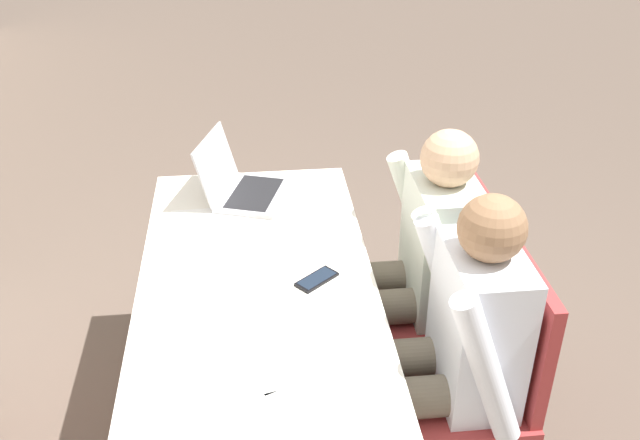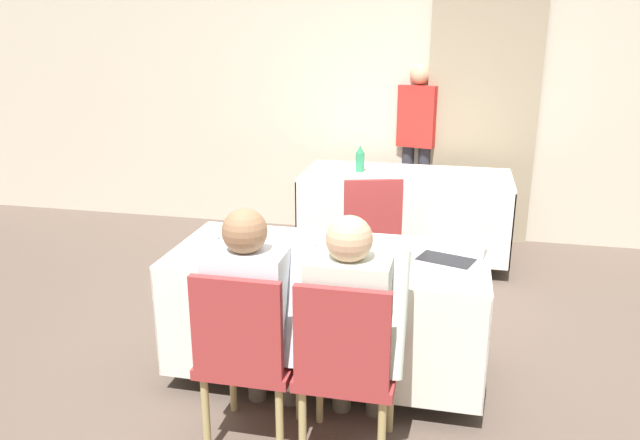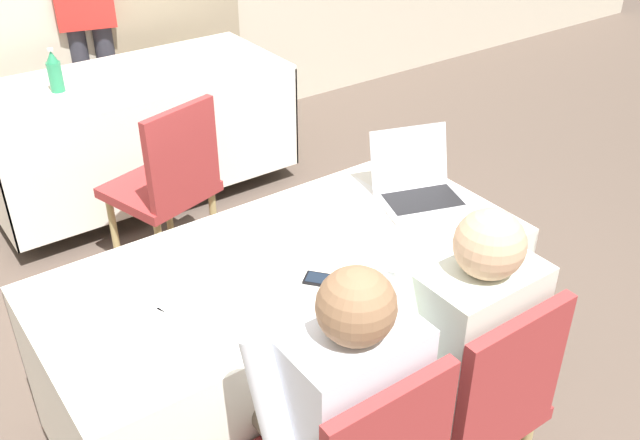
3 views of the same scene
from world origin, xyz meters
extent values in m
plane|color=brown|center=(0.00, 0.00, 0.00)|extent=(24.00, 24.00, 0.00)
cube|color=beige|center=(0.00, 2.68, 1.35)|extent=(12.00, 0.06, 2.70)
cube|color=gray|center=(0.84, 2.62, 1.33)|extent=(0.95, 0.04, 2.65)
cube|color=white|center=(0.00, 0.00, 0.73)|extent=(1.70, 0.78, 0.02)
cube|color=white|center=(0.00, -0.39, 0.42)|extent=(1.70, 0.01, 0.61)
cube|color=white|center=(0.00, 0.39, 0.42)|extent=(1.70, 0.01, 0.61)
cube|color=white|center=(-0.84, 0.00, 0.42)|extent=(0.01, 0.78, 0.61)
cube|color=white|center=(0.84, 0.00, 0.42)|extent=(0.01, 0.78, 0.61)
cylinder|color=#333333|center=(0.00, 0.00, 0.06)|extent=(0.06, 0.06, 0.11)
cube|color=white|center=(0.25, 1.96, 0.73)|extent=(1.70, 0.78, 0.02)
cube|color=white|center=(0.25, 1.57, 0.42)|extent=(1.70, 0.01, 0.61)
cube|color=white|center=(0.25, 2.34, 0.42)|extent=(1.70, 0.01, 0.61)
cube|color=white|center=(-0.59, 1.96, 0.42)|extent=(0.01, 0.78, 0.61)
cube|color=white|center=(1.09, 1.96, 0.42)|extent=(0.01, 0.78, 0.61)
cylinder|color=#333333|center=(0.25, 1.96, 0.06)|extent=(0.06, 0.06, 0.11)
cube|color=#B7B7BC|center=(0.62, -0.01, 0.75)|extent=(0.38, 0.33, 0.02)
cube|color=black|center=(0.62, -0.01, 0.76)|extent=(0.32, 0.25, 0.00)
cube|color=#B7B7BC|center=(0.67, 0.14, 0.87)|extent=(0.33, 0.17, 0.23)
cube|color=black|center=(0.67, 0.14, 0.87)|extent=(0.29, 0.14, 0.20)
cube|color=black|center=(0.03, -0.20, 0.75)|extent=(0.14, 0.16, 0.01)
cube|color=#192333|center=(0.03, -0.20, 0.75)|extent=(0.13, 0.14, 0.00)
cube|color=white|center=(0.45, 0.16, 0.74)|extent=(0.22, 0.30, 0.00)
cube|color=white|center=(-0.57, -0.07, 0.74)|extent=(0.27, 0.34, 0.00)
cube|color=white|center=(-0.33, -0.10, 0.74)|extent=(0.31, 0.35, 0.00)
cylinder|color=#288456|center=(-0.14, 1.97, 0.82)|extent=(0.07, 0.07, 0.16)
cone|color=#288456|center=(-0.14, 1.97, 0.93)|extent=(0.06, 0.06, 0.06)
cylinder|color=silver|center=(-0.14, 1.97, 0.97)|extent=(0.03, 0.03, 0.01)
cylinder|color=tan|center=(-0.05, -0.44, 0.20)|extent=(0.04, 0.04, 0.41)
cylinder|color=tan|center=(-0.40, -0.44, 0.20)|extent=(0.04, 0.04, 0.41)
cylinder|color=tan|center=(-0.05, -0.80, 0.20)|extent=(0.04, 0.04, 0.41)
cylinder|color=tan|center=(-0.40, -0.80, 0.20)|extent=(0.04, 0.04, 0.41)
cube|color=#9E3333|center=(-0.23, -0.62, 0.43)|extent=(0.44, 0.44, 0.05)
cube|color=#9E3333|center=(-0.23, -0.82, 0.68)|extent=(0.40, 0.04, 0.45)
cylinder|color=tan|center=(0.40, -0.44, 0.20)|extent=(0.04, 0.04, 0.41)
cylinder|color=tan|center=(0.05, -0.44, 0.20)|extent=(0.04, 0.04, 0.41)
cylinder|color=tan|center=(0.40, -0.80, 0.20)|extent=(0.04, 0.04, 0.41)
cylinder|color=tan|center=(0.05, -0.80, 0.20)|extent=(0.04, 0.04, 0.41)
cube|color=#9E3333|center=(0.23, -0.62, 0.43)|extent=(0.44, 0.44, 0.05)
cube|color=#9E3333|center=(0.23, -0.82, 0.68)|extent=(0.40, 0.04, 0.45)
cylinder|color=tan|center=(0.17, 1.43, 0.20)|extent=(0.04, 0.04, 0.41)
cylinder|color=tan|center=(-0.17, 1.33, 0.20)|extent=(0.04, 0.04, 0.41)
cylinder|color=tan|center=(0.27, 1.10, 0.20)|extent=(0.04, 0.04, 0.41)
cylinder|color=tan|center=(-0.07, 1.00, 0.20)|extent=(0.04, 0.04, 0.41)
cube|color=#9E3333|center=(0.05, 1.22, 0.43)|extent=(0.55, 0.55, 0.05)
cube|color=#9E3333|center=(0.10, 1.02, 0.68)|extent=(0.40, 0.15, 0.45)
cylinder|color=#665B4C|center=(-0.14, -0.49, 0.52)|extent=(0.13, 0.42, 0.13)
cylinder|color=#665B4C|center=(-0.32, -0.49, 0.52)|extent=(0.13, 0.42, 0.13)
cylinder|color=#665B4C|center=(-0.14, -0.31, 0.23)|extent=(0.10, 0.10, 0.46)
cylinder|color=#665B4C|center=(-0.32, -0.31, 0.23)|extent=(0.10, 0.10, 0.46)
cube|color=silver|center=(-0.23, -0.67, 0.72)|extent=(0.36, 0.22, 0.52)
cylinder|color=silver|center=(-0.02, -0.63, 0.73)|extent=(0.08, 0.26, 0.54)
cylinder|color=silver|center=(-0.44, -0.63, 0.73)|extent=(0.08, 0.26, 0.54)
sphere|color=#8C6647|center=(-0.23, -0.67, 1.07)|extent=(0.20, 0.20, 0.20)
cylinder|color=#665B4C|center=(0.32, -0.49, 0.52)|extent=(0.13, 0.42, 0.13)
cylinder|color=#665B4C|center=(0.14, -0.49, 0.52)|extent=(0.13, 0.42, 0.13)
cylinder|color=#665B4C|center=(0.32, -0.31, 0.23)|extent=(0.10, 0.10, 0.46)
cylinder|color=#665B4C|center=(0.14, -0.31, 0.23)|extent=(0.10, 0.10, 0.46)
cube|color=silver|center=(0.23, -0.67, 0.72)|extent=(0.36, 0.22, 0.52)
cylinder|color=silver|center=(0.44, -0.63, 0.73)|extent=(0.08, 0.26, 0.54)
cylinder|color=silver|center=(0.02, -0.63, 0.73)|extent=(0.08, 0.26, 0.54)
sphere|color=tan|center=(0.23, -0.67, 1.07)|extent=(0.20, 0.20, 0.20)
cylinder|color=#33333D|center=(0.20, 2.67, 0.42)|extent=(0.12, 0.12, 0.85)
cylinder|color=#33333D|center=(0.36, 2.63, 0.42)|extent=(0.12, 0.12, 0.85)
cube|color=red|center=(0.28, 2.65, 1.12)|extent=(0.38, 0.28, 0.55)
sphere|color=tan|center=(0.28, 2.65, 1.49)|extent=(0.19, 0.19, 0.19)
camera|label=1|loc=(-1.89, 0.00, 2.12)|focal=40.00mm
camera|label=2|loc=(0.64, -3.08, 1.92)|focal=35.00mm
camera|label=3|loc=(-1.07, -1.71, 2.14)|focal=40.00mm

